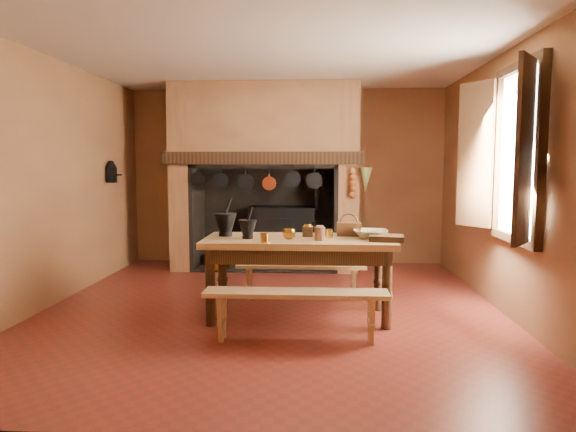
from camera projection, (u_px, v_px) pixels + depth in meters
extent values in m
plane|color=maroon|center=(272.00, 308.00, 5.72)|extent=(5.50, 5.50, 0.00)
plane|color=silver|center=(271.00, 50.00, 5.45)|extent=(5.50, 5.50, 0.00)
cube|color=olive|center=(287.00, 177.00, 8.32)|extent=(5.00, 0.02, 2.80)
cube|color=olive|center=(49.00, 182.00, 5.73)|extent=(0.02, 5.50, 2.80)
cube|color=olive|center=(506.00, 183.00, 5.44)|extent=(0.02, 5.50, 2.80)
cube|color=olive|center=(228.00, 198.00, 2.85)|extent=(5.00, 0.02, 2.80)
cube|color=olive|center=(186.00, 177.00, 7.96)|extent=(0.30, 0.90, 2.80)
cube|color=olive|center=(347.00, 178.00, 7.81)|extent=(0.30, 0.90, 2.80)
cube|color=olive|center=(265.00, 125.00, 7.81)|extent=(2.20, 0.90, 1.20)
cube|color=black|center=(263.00, 158.00, 7.46)|extent=(2.95, 0.22, 0.18)
cube|color=black|center=(268.00, 214.00, 8.36)|extent=(2.20, 0.06, 1.60)
cube|color=black|center=(266.00, 266.00, 8.02)|extent=(2.20, 0.90, 0.02)
cube|color=black|center=(283.00, 237.00, 8.11)|extent=(1.00, 0.50, 0.90)
cube|color=black|center=(282.00, 208.00, 8.05)|extent=(1.04, 0.54, 0.04)
cube|color=black|center=(281.00, 233.00, 7.85)|extent=(0.35, 0.02, 0.45)
cylinder|color=black|center=(318.00, 187.00, 8.00)|extent=(0.10, 0.10, 0.70)
cylinder|color=#B37C29|center=(272.00, 233.00, 7.83)|extent=(0.03, 0.03, 0.03)
cylinder|color=#B37C29|center=(291.00, 233.00, 7.82)|extent=(0.03, 0.03, 0.03)
cylinder|color=#B37C29|center=(219.00, 260.00, 8.06)|extent=(0.40, 0.40, 0.20)
cylinder|color=#B37C29|center=(219.00, 264.00, 7.81)|extent=(0.34, 0.34, 0.18)
cube|color=black|center=(207.00, 260.00, 8.17)|extent=(0.18, 0.18, 0.16)
cone|color=brown|center=(366.00, 180.00, 7.30)|extent=(0.20, 0.20, 0.35)
cube|color=white|center=(520.00, 153.00, 5.01)|extent=(0.02, 1.00, 1.60)
cube|color=#3A2112|center=(521.00, 66.00, 4.93)|extent=(0.08, 1.16, 0.08)
cube|color=#3A2112|center=(514.00, 238.00, 5.10)|extent=(0.08, 1.16, 0.08)
cube|color=#3A2112|center=(524.00, 152.00, 4.35)|extent=(0.29, 0.39, 1.60)
cube|color=#3A2112|center=(475.00, 155.00, 5.70)|extent=(0.29, 0.39, 1.60)
cube|color=black|center=(111.00, 175.00, 7.26)|extent=(0.12, 0.12, 0.22)
cone|color=black|center=(111.00, 164.00, 7.24)|extent=(0.16, 0.16, 0.10)
cylinder|color=black|center=(118.00, 175.00, 7.25)|extent=(0.12, 0.02, 0.02)
cube|color=tan|center=(299.00, 241.00, 5.28)|extent=(1.94, 0.86, 0.06)
cube|color=#3A2112|center=(299.00, 251.00, 5.29)|extent=(1.81, 0.73, 0.15)
cylinder|color=#3A2112|center=(210.00, 287.00, 5.05)|extent=(0.10, 0.10, 0.78)
cylinder|color=#3A2112|center=(387.00, 290.00, 4.95)|extent=(0.10, 0.10, 0.78)
cylinder|color=#3A2112|center=(222.00, 274.00, 5.69)|extent=(0.10, 0.10, 0.78)
cylinder|color=#3A2112|center=(379.00, 275.00, 5.59)|extent=(0.10, 0.10, 0.78)
cube|color=tan|center=(296.00, 293.00, 4.58)|extent=(1.65, 0.29, 0.04)
cube|color=tan|center=(301.00, 266.00, 6.03)|extent=(1.52, 0.27, 0.04)
cylinder|color=black|center=(226.00, 234.00, 5.41)|extent=(0.14, 0.14, 0.04)
cone|color=black|center=(225.00, 223.00, 5.40)|extent=(0.24, 0.24, 0.20)
cylinder|color=black|center=(228.00, 207.00, 5.38)|extent=(0.10, 0.06, 0.20)
cylinder|color=black|center=(248.00, 237.00, 5.23)|extent=(0.11, 0.11, 0.03)
cone|color=black|center=(248.00, 228.00, 5.22)|extent=(0.19, 0.19, 0.16)
cylinder|color=black|center=(250.00, 214.00, 5.20)|extent=(0.08, 0.04, 0.16)
cube|color=#3A2112|center=(308.00, 231.00, 5.37)|extent=(0.11, 0.11, 0.11)
cylinder|color=#B37C29|center=(308.00, 225.00, 5.37)|extent=(0.08, 0.08, 0.03)
cylinder|color=black|center=(312.00, 222.00, 5.36)|extent=(0.09, 0.02, 0.03)
cylinder|color=#B37C29|center=(265.00, 238.00, 4.95)|extent=(0.10, 0.10, 0.09)
cylinder|color=#B37C29|center=(329.00, 233.00, 5.29)|extent=(0.10, 0.10, 0.09)
imported|color=beige|center=(371.00, 234.00, 5.25)|extent=(0.38, 0.38, 0.09)
cylinder|color=brown|center=(320.00, 234.00, 5.09)|extent=(0.13, 0.13, 0.13)
cylinder|color=beige|center=(320.00, 232.00, 5.20)|extent=(0.10, 0.10, 0.14)
cube|color=#4E2F17|center=(349.00, 229.00, 5.45)|extent=(0.26, 0.19, 0.14)
torus|color=#4E2F17|center=(349.00, 222.00, 5.44)|extent=(0.20, 0.03, 0.20)
cube|color=#3A2112|center=(386.00, 238.00, 5.05)|extent=(0.36, 0.28, 0.06)
imported|color=#B37C29|center=(289.00, 234.00, 5.19)|extent=(0.14, 0.14, 0.10)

